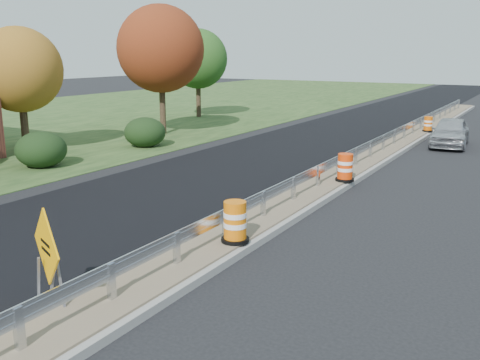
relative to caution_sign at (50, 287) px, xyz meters
The scene contains 15 objects.
ground 8.70m from the caution_sign, 84.05° to the left, with size 140.00×140.00×0.00m, color black.
grass_verge_near 29.69m from the caution_sign, 141.10° to the left, with size 30.00×120.00×0.03m, color #24401B.
milled_overlay 18.97m from the caution_sign, 100.63° to the left, with size 7.20×120.00×0.01m, color black.
median 16.67m from the caution_sign, 86.90° to the left, with size 1.60×55.00×0.23m.
guardrail 17.66m from the caution_sign, 87.08° to the left, with size 0.10×46.15×0.72m.
hedge_mid 13.68m from the caution_sign, 140.82° to the left, with size 2.09×2.09×1.52m, color black.
hedge_north 17.79m from the caution_sign, 124.60° to the left, with size 2.09×2.09×1.52m, color black.
tree_near_yellow 17.98m from the caution_sign, 142.96° to the left, with size 3.96×3.96×5.88m.
tree_near_red 22.64m from the caution_sign, 122.99° to the left, with size 4.95×4.95×7.35m.
tree_near_back 30.84m from the caution_sign, 119.55° to the left, with size 4.29×4.29×6.37m.
caution_sign is the anchor object (origin of this frame).
barrel_median_near 4.63m from the caution_sign, 73.72° to the left, with size 0.68×0.68×1.00m.
barrel_median_mid 11.89m from the caution_sign, 83.00° to the left, with size 0.66×0.66×0.97m.
barrel_median_far 25.94m from the caution_sign, 86.80° to the left, with size 0.59×0.59×0.86m.
car_silver 22.92m from the caution_sign, 82.01° to the left, with size 1.72×4.28×1.46m, color silver.
Camera 1 is at (6.68, -14.70, 4.69)m, focal length 40.00 mm.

